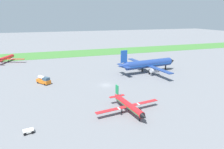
{
  "coord_description": "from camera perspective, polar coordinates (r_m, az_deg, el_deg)",
  "views": [
    {
      "loc": [
        -22.11,
        -73.25,
        26.87
      ],
      "look_at": [
        3.88,
        3.93,
        3.0
      ],
      "focal_mm": 32.14,
      "sensor_mm": 36.0,
      "label": 1
    }
  ],
  "objects": [
    {
      "name": "ground_plane",
      "position": [
        81.1,
        -1.71,
        -3.02
      ],
      "size": [
        600.0,
        600.0,
        0.0
      ],
      "primitive_type": "plane",
      "color": "slate"
    },
    {
      "name": "grass_taxiway_strip",
      "position": [
        152.52,
        -10.04,
        5.96
      ],
      "size": [
        360.0,
        28.0,
        0.08
      ],
      "primitive_type": "cube",
      "color": "#3D7533",
      "rests_on": "ground_plane"
    },
    {
      "name": "airplane_midfield_jet",
      "position": [
        99.41,
        10.16,
        2.96
      ],
      "size": [
        33.28,
        33.84,
        11.97
      ],
      "rotation": [
        0.0,
        0.0,
        0.12
      ],
      "color": "navy",
      "rests_on": "ground_plane"
    },
    {
      "name": "airplane_foreground_turboprop",
      "position": [
        58.47,
        4.66,
        -8.66
      ],
      "size": [
        20.18,
        17.33,
        6.06
      ],
      "rotation": [
        0.0,
        0.0,
        4.85
      ],
      "color": "red",
      "rests_on": "ground_plane"
    },
    {
      "name": "airplane_taxiing_turboprop",
      "position": [
        135.93,
        -28.1,
        4.11
      ],
      "size": [
        22.28,
        19.31,
        7.04
      ],
      "rotation": [
        0.0,
        0.0,
        1.18
      ],
      "color": "red",
      "rests_on": "ground_plane"
    },
    {
      "name": "fuel_truck_near_gate",
      "position": [
        86.85,
        -18.88,
        -1.5
      ],
      "size": [
        5.85,
        6.62,
        3.29
      ],
      "rotation": [
        0.0,
        0.0,
        5.36
      ],
      "color": "orange",
      "rests_on": "ground_plane"
    },
    {
      "name": "baggage_cart_midfield",
      "position": [
        53.33,
        -22.69,
        -14.61
      ],
      "size": [
        2.65,
        2.13,
        0.9
      ],
      "rotation": [
        0.0,
        0.0,
        3.32
      ],
      "color": "white",
      "rests_on": "ground_plane"
    }
  ]
}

